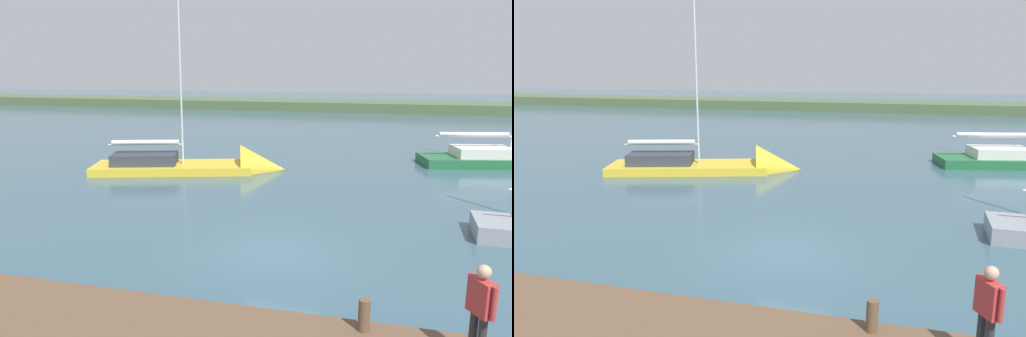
% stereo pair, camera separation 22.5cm
% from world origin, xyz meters
% --- Properties ---
extents(ground_plane, '(200.00, 200.00, 0.00)m').
position_xyz_m(ground_plane, '(0.00, 0.00, 0.00)').
color(ground_plane, '#385666').
extents(far_shoreline, '(180.00, 8.00, 2.40)m').
position_xyz_m(far_shoreline, '(0.00, -51.52, 0.00)').
color(far_shoreline, '#4C603D').
rests_on(far_shoreline, ground_plane).
extents(mooring_post_near, '(0.23, 0.23, 0.65)m').
position_xyz_m(mooring_post_near, '(-2.79, 4.73, 0.84)').
color(mooring_post_near, brown).
rests_on(mooring_post_near, dock_pier).
extents(sailboat_mid_channel, '(10.67, 5.65, 10.25)m').
position_xyz_m(sailboat_mid_channel, '(5.78, -10.43, 0.15)').
color(sailboat_mid_channel, gold).
rests_on(sailboat_mid_channel, ground_plane).
extents(person_on_dock, '(0.43, 0.59, 1.76)m').
position_xyz_m(person_on_dock, '(-4.70, 5.20, 1.54)').
color(person_on_dock, '#28282D').
rests_on(person_on_dock, dock_pier).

